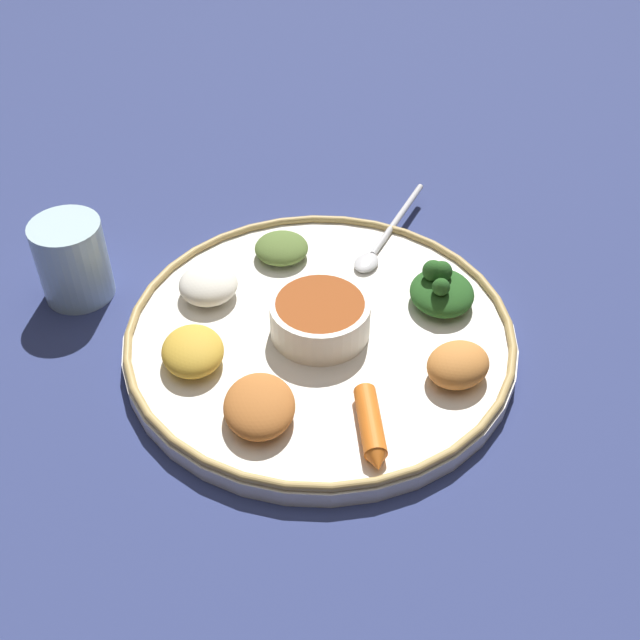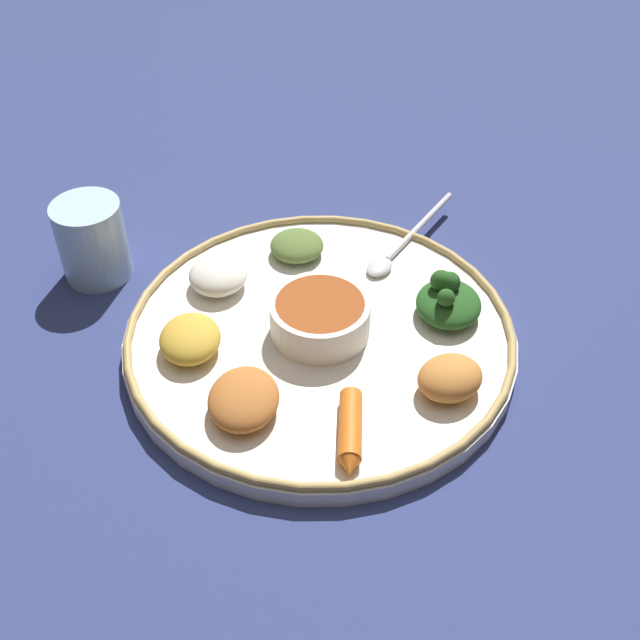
{
  "view_description": "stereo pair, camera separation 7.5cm",
  "coord_description": "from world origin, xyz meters",
  "px_view_note": "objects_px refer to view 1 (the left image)",
  "views": [
    {
      "loc": [
        0.13,
        0.54,
        0.54
      ],
      "look_at": [
        0.0,
        0.0,
        0.03
      ],
      "focal_mm": 44.23,
      "sensor_mm": 36.0,
      "label": 1
    },
    {
      "loc": [
        0.06,
        0.55,
        0.54
      ],
      "look_at": [
        0.0,
        0.0,
        0.03
      ],
      "focal_mm": 44.23,
      "sensor_mm": 36.0,
      "label": 2
    }
  ],
  "objects_px": {
    "drinking_glass": "(74,265)",
    "center_bowl": "(320,316)",
    "spoon": "(382,240)",
    "carrot_near_spoon": "(371,427)",
    "greens_pile": "(441,290)"
  },
  "relations": [
    {
      "from": "spoon",
      "to": "greens_pile",
      "type": "height_order",
      "value": "greens_pile"
    },
    {
      "from": "center_bowl",
      "to": "drinking_glass",
      "type": "xyz_separation_m",
      "value": [
        0.22,
        -0.14,
        0.0
      ]
    },
    {
      "from": "center_bowl",
      "to": "carrot_near_spoon",
      "type": "bearing_deg",
      "value": 94.59
    },
    {
      "from": "center_bowl",
      "to": "drinking_glass",
      "type": "distance_m",
      "value": 0.26
    },
    {
      "from": "drinking_glass",
      "to": "greens_pile",
      "type": "bearing_deg",
      "value": 160.72
    },
    {
      "from": "spoon",
      "to": "drinking_glass",
      "type": "height_order",
      "value": "drinking_glass"
    },
    {
      "from": "carrot_near_spoon",
      "to": "drinking_glass",
      "type": "relative_size",
      "value": 1.01
    },
    {
      "from": "center_bowl",
      "to": "spoon",
      "type": "distance_m",
      "value": 0.16
    },
    {
      "from": "spoon",
      "to": "carrot_near_spoon",
      "type": "height_order",
      "value": "carrot_near_spoon"
    },
    {
      "from": "spoon",
      "to": "carrot_near_spoon",
      "type": "bearing_deg",
      "value": 70.58
    },
    {
      "from": "greens_pile",
      "to": "drinking_glass",
      "type": "xyz_separation_m",
      "value": [
        0.35,
        -0.12,
        0.0
      ]
    },
    {
      "from": "carrot_near_spoon",
      "to": "drinking_glass",
      "type": "height_order",
      "value": "drinking_glass"
    },
    {
      "from": "greens_pile",
      "to": "center_bowl",
      "type": "bearing_deg",
      "value": 5.74
    },
    {
      "from": "carrot_near_spoon",
      "to": "spoon",
      "type": "bearing_deg",
      "value": -109.42
    },
    {
      "from": "drinking_glass",
      "to": "center_bowl",
      "type": "bearing_deg",
      "value": 148.87
    }
  ]
}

